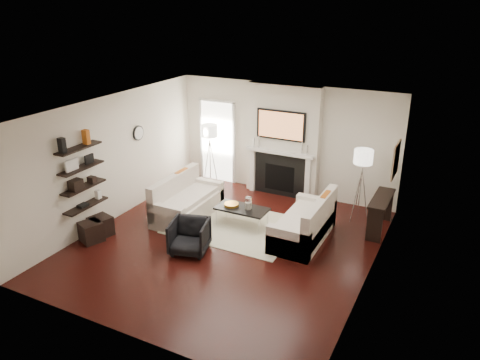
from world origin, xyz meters
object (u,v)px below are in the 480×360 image
at_px(loveseat_right_base, 303,229).
at_px(lamp_right_shade, 363,157).
at_px(lamp_left_shade, 209,131).
at_px(coffee_table, 242,209).
at_px(armchair, 189,235).
at_px(ottoman_near, 101,226).
at_px(loveseat_left_base, 188,208).

bearing_deg(loveseat_right_base, lamp_right_shade, 60.90).
xyz_separation_m(lamp_left_shade, lamp_right_shade, (3.90, -0.30, 0.00)).
bearing_deg(lamp_right_shade, loveseat_right_base, -119.10).
height_order(coffee_table, lamp_left_shade, lamp_left_shade).
bearing_deg(coffee_table, loveseat_right_base, 1.40).
xyz_separation_m(coffee_table, armchair, (-0.41, -1.42, -0.05)).
bearing_deg(loveseat_right_base, ottoman_near, -155.55).
xyz_separation_m(loveseat_right_base, ottoman_near, (-3.74, -1.70, -0.01)).
bearing_deg(coffee_table, armchair, -106.04).
height_order(loveseat_left_base, coffee_table, same).
relative_size(loveseat_left_base, lamp_left_shade, 4.50).
bearing_deg(armchair, loveseat_right_base, 24.22).
relative_size(loveseat_right_base, lamp_left_shade, 4.50).
xyz_separation_m(armchair, lamp_left_shade, (-1.37, 3.15, 1.10)).
bearing_deg(ottoman_near, armchair, 7.19).
distance_m(loveseat_left_base, armchair, 1.55).
height_order(loveseat_left_base, lamp_left_shade, lamp_left_shade).
relative_size(loveseat_right_base, lamp_right_shade, 4.50).
height_order(coffee_table, armchair, armchair).
xyz_separation_m(loveseat_left_base, lamp_left_shade, (-0.50, 1.86, 1.24)).
distance_m(lamp_left_shade, lamp_right_shade, 3.91).
distance_m(armchair, ottoman_near, 2.01).
xyz_separation_m(loveseat_right_base, armchair, (-1.76, -1.45, 0.14)).
bearing_deg(coffee_table, loveseat_left_base, -173.98).
bearing_deg(armchair, lamp_left_shade, 98.14).
xyz_separation_m(lamp_right_shade, ottoman_near, (-4.52, -3.10, -1.25)).
bearing_deg(loveseat_left_base, lamp_left_shade, 105.13).
distance_m(loveseat_left_base, lamp_right_shade, 3.94).
height_order(loveseat_left_base, loveseat_right_base, same).
bearing_deg(ottoman_near, lamp_right_shade, 34.42).
xyz_separation_m(loveseat_right_base, coffee_table, (-1.35, -0.03, 0.19)).
height_order(armchair, ottoman_near, armchair).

